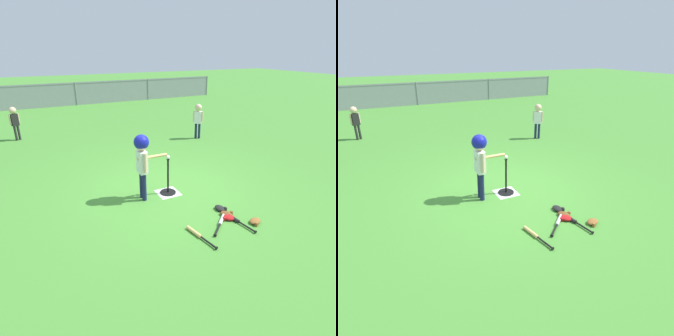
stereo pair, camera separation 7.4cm
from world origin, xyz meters
TOP-DOWN VIEW (x-y plane):
  - ground_plane at (0.00, 0.00)m, footprint 60.00×60.00m
  - home_plate at (-0.07, -0.12)m, footprint 0.44×0.44m
  - batting_tee at (-0.07, -0.12)m, footprint 0.32×0.32m
  - baseball_on_tee at (-0.07, -0.12)m, footprint 0.07×0.07m
  - batter_child at (-0.60, -0.12)m, footprint 0.65×0.37m
  - fielder_near_left at (2.49, 2.90)m, footprint 0.26×0.24m
  - fielder_deep_left at (-2.78, 5.27)m, footprint 0.29×0.21m
  - spare_bat_silver at (0.25, -1.49)m, footprint 0.52×0.47m
  - spare_bat_wood at (-0.30, -1.61)m, footprint 0.17×0.67m
  - spare_bat_black at (0.50, -1.53)m, footprint 0.16×0.71m
  - glove_by_plate at (0.43, -1.46)m, footprint 0.27×0.27m
  - glove_near_bats at (0.77, -1.74)m, footprint 0.25×0.22m
  - glove_tossed_aside at (0.48, -1.34)m, footprint 0.25×0.27m
  - glove_outfield_drop at (0.49, -1.14)m, footprint 0.18×0.22m
  - outfield_fence at (0.00, 10.72)m, footprint 16.06×0.06m

SIDE VIEW (x-z plane):
  - ground_plane at x=0.00m, z-range 0.00..0.00m
  - home_plate at x=-0.07m, z-range 0.00..0.01m
  - spare_bat_silver at x=0.25m, z-range 0.00..0.06m
  - spare_bat_black at x=0.50m, z-range 0.00..0.06m
  - spare_bat_wood at x=-0.30m, z-range 0.00..0.06m
  - glove_by_plate at x=0.43m, z-range 0.00..0.07m
  - glove_near_bats at x=0.77m, z-range 0.00..0.07m
  - glove_tossed_aside at x=0.48m, z-range 0.00..0.07m
  - glove_outfield_drop at x=0.49m, z-range 0.00..0.07m
  - batting_tee at x=-0.07m, z-range -0.25..0.49m
  - outfield_fence at x=0.00m, z-range 0.04..1.19m
  - fielder_deep_left at x=-2.78m, z-range 0.15..1.21m
  - fielder_near_left at x=2.49m, z-range 0.16..1.27m
  - baseball_on_tee at x=-0.07m, z-range 0.74..0.82m
  - batter_child at x=-0.60m, z-range 0.28..1.57m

